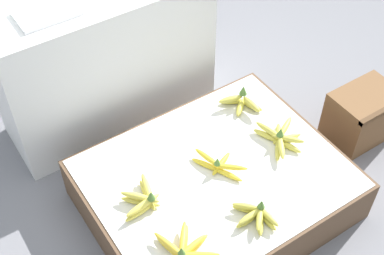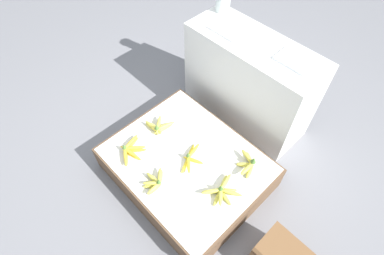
% 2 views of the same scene
% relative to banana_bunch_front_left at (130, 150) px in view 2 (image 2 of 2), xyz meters
% --- Properties ---
extents(ground_plane, '(10.00, 10.00, 0.00)m').
position_rel_banana_bunch_front_left_xyz_m(ground_plane, '(0.31, 0.24, -0.25)').
color(ground_plane, slate).
extents(display_platform, '(1.06, 0.86, 0.23)m').
position_rel_banana_bunch_front_left_xyz_m(display_platform, '(0.31, 0.24, -0.14)').
color(display_platform, brown).
rests_on(display_platform, ground_plane).
extents(back_vendor_table, '(1.02, 0.40, 0.73)m').
position_rel_banana_bunch_front_left_xyz_m(back_vendor_table, '(0.20, 1.02, 0.11)').
color(back_vendor_table, white).
rests_on(back_vendor_table, ground_plane).
extents(banana_bunch_front_left, '(0.19, 0.22, 0.09)m').
position_rel_banana_bunch_front_left_xyz_m(banana_bunch_front_left, '(0.00, 0.00, 0.00)').
color(banana_bunch_front_left, gold).
rests_on(banana_bunch_front_left, display_platform).
extents(banana_bunch_front_midleft, '(0.14, 0.19, 0.09)m').
position_rel_banana_bunch_front_left_xyz_m(banana_bunch_front_midleft, '(0.31, -0.03, 0.00)').
color(banana_bunch_front_midleft, gold).
rests_on(banana_bunch_front_midleft, display_platform).
extents(banana_bunch_middle_left, '(0.18, 0.17, 0.10)m').
position_rel_banana_bunch_front_left_xyz_m(banana_bunch_middle_left, '(-0.02, 0.27, 0.00)').
color(banana_bunch_middle_left, '#DBCC4C').
rests_on(banana_bunch_middle_left, display_platform).
extents(banana_bunch_middle_midleft, '(0.17, 0.24, 0.08)m').
position_rel_banana_bunch_front_left_xyz_m(banana_bunch_middle_midleft, '(0.33, 0.26, -0.00)').
color(banana_bunch_middle_midleft, yellow).
rests_on(banana_bunch_middle_midleft, display_platform).
extents(banana_bunch_middle_midright, '(0.22, 0.24, 0.10)m').
position_rel_banana_bunch_front_left_xyz_m(banana_bunch_middle_midright, '(0.65, 0.23, 0.00)').
color(banana_bunch_middle_midright, gold).
rests_on(banana_bunch_middle_midright, display_platform).
extents(banana_bunch_back_midright, '(0.17, 0.19, 0.11)m').
position_rel_banana_bunch_front_left_xyz_m(banana_bunch_back_midright, '(0.64, 0.50, 0.01)').
color(banana_bunch_back_midright, gold).
rests_on(banana_bunch_back_midright, display_platform).
extents(foam_tray_white, '(0.25, 0.17, 0.02)m').
position_rel_banana_bunch_front_left_xyz_m(foam_tray_white, '(-0.03, 0.98, 0.48)').
color(foam_tray_white, white).
rests_on(foam_tray_white, back_vendor_table).
extents(foam_tray_dark, '(0.23, 0.18, 0.02)m').
position_rel_banana_bunch_front_left_xyz_m(foam_tray_dark, '(0.49, 1.05, 0.48)').
color(foam_tray_dark, white).
rests_on(foam_tray_dark, back_vendor_table).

